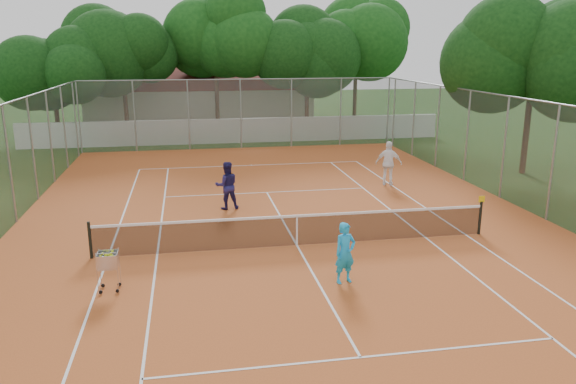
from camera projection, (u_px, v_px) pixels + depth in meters
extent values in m
plane|color=#193A10|center=(297.00, 246.00, 16.93)|extent=(120.00, 120.00, 0.00)
cube|color=#B65523|center=(297.00, 246.00, 16.93)|extent=(18.00, 34.00, 0.02)
cube|color=white|center=(297.00, 245.00, 16.93)|extent=(10.98, 23.78, 0.01)
cube|color=black|center=(297.00, 230.00, 16.80)|extent=(11.88, 0.10, 0.98)
cube|color=slate|center=(297.00, 182.00, 16.43)|extent=(18.00, 34.00, 4.00)
cube|color=white|center=(238.00, 131.00, 34.83)|extent=(26.00, 0.30, 1.50)
cube|color=beige|center=(200.00, 94.00, 43.65)|extent=(16.40, 9.00, 4.40)
cube|color=black|center=(232.00, 59.00, 36.62)|extent=(29.00, 19.00, 10.00)
imported|color=#1BA8ED|center=(345.00, 253.00, 14.10)|extent=(0.66, 0.52, 1.58)
imported|color=#1F1B53|center=(227.00, 185.00, 20.52)|extent=(0.92, 0.75, 1.77)
imported|color=white|center=(389.00, 163.00, 24.04)|extent=(1.21, 0.89, 1.91)
cube|color=silver|center=(109.00, 270.00, 13.68)|extent=(0.54, 0.54, 1.07)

